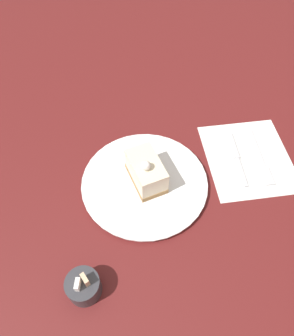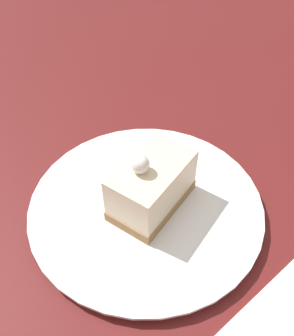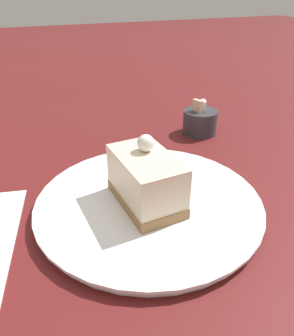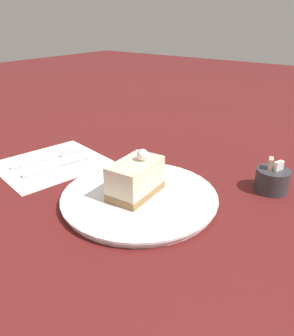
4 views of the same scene
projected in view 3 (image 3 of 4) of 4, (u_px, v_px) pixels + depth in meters
The scene contains 4 objects.
ground_plane at pixel (140, 195), 0.45m from camera, with size 4.00×4.00×0.00m, color #5B1919.
plate at pixel (149, 203), 0.42m from camera, with size 0.29×0.29×0.01m.
cake_slice at pixel (146, 180), 0.40m from camera, with size 0.07×0.11×0.09m.
sugar_bowl at pixel (200, 121), 0.62m from camera, with size 0.06×0.06×0.07m.
Camera 3 is at (-0.13, -0.35, 0.26)m, focal length 35.00 mm.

